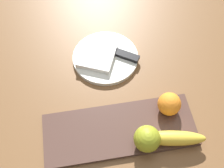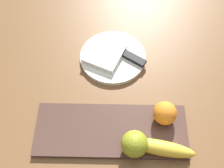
{
  "view_description": "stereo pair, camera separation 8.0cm",
  "coord_description": "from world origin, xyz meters",
  "px_view_note": "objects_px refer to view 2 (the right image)",
  "views": [
    {
      "loc": [
        0.09,
        0.34,
        0.72
      ],
      "look_at": [
        0.02,
        -0.08,
        0.04
      ],
      "focal_mm": 46.68,
      "sensor_mm": 36.0,
      "label": 1
    },
    {
      "loc": [
        0.01,
        0.35,
        0.72
      ],
      "look_at": [
        0.02,
        -0.08,
        0.04
      ],
      "focal_mm": 46.68,
      "sensor_mm": 36.0,
      "label": 2
    }
  ],
  "objects_px": {
    "banana": "(161,148)",
    "folded_napkin": "(105,54)",
    "knife": "(128,55)",
    "dinner_plate": "(113,57)",
    "orange_near_apple": "(165,113)",
    "fruit_tray": "(111,130)",
    "apple": "(134,144)"
  },
  "relations": [
    {
      "from": "dinner_plate",
      "to": "orange_near_apple",
      "type": "bearing_deg",
      "value": 123.51
    },
    {
      "from": "knife",
      "to": "folded_napkin",
      "type": "bearing_deg",
      "value": 32.3
    },
    {
      "from": "folded_napkin",
      "to": "banana",
      "type": "bearing_deg",
      "value": 116.39
    },
    {
      "from": "apple",
      "to": "dinner_plate",
      "type": "relative_size",
      "value": 0.33
    },
    {
      "from": "fruit_tray",
      "to": "orange_near_apple",
      "type": "relative_size",
      "value": 6.42
    },
    {
      "from": "orange_near_apple",
      "to": "knife",
      "type": "height_order",
      "value": "orange_near_apple"
    },
    {
      "from": "banana",
      "to": "folded_napkin",
      "type": "bearing_deg",
      "value": 126.64
    },
    {
      "from": "banana",
      "to": "knife",
      "type": "distance_m",
      "value": 0.31
    },
    {
      "from": "fruit_tray",
      "to": "folded_napkin",
      "type": "relative_size",
      "value": 3.63
    },
    {
      "from": "apple",
      "to": "orange_near_apple",
      "type": "height_order",
      "value": "apple"
    },
    {
      "from": "fruit_tray",
      "to": "dinner_plate",
      "type": "relative_size",
      "value": 1.99
    },
    {
      "from": "fruit_tray",
      "to": "apple",
      "type": "xyz_separation_m",
      "value": [
        -0.06,
        0.05,
        0.04
      ]
    },
    {
      "from": "apple",
      "to": "orange_near_apple",
      "type": "bearing_deg",
      "value": -133.12
    },
    {
      "from": "fruit_tray",
      "to": "dinner_plate",
      "type": "distance_m",
      "value": 0.24
    },
    {
      "from": "apple",
      "to": "folded_napkin",
      "type": "bearing_deg",
      "value": -74.29
    },
    {
      "from": "apple",
      "to": "orange_near_apple",
      "type": "distance_m",
      "value": 0.12
    },
    {
      "from": "fruit_tray",
      "to": "apple",
      "type": "relative_size",
      "value": 5.94
    },
    {
      "from": "banana",
      "to": "dinner_plate",
      "type": "relative_size",
      "value": 0.84
    },
    {
      "from": "folded_napkin",
      "to": "knife",
      "type": "relative_size",
      "value": 0.67
    },
    {
      "from": "dinner_plate",
      "to": "apple",
      "type": "bearing_deg",
      "value": 101.1
    },
    {
      "from": "folded_napkin",
      "to": "knife",
      "type": "xyz_separation_m",
      "value": [
        -0.07,
        0.0,
        -0.0
      ]
    },
    {
      "from": "apple",
      "to": "knife",
      "type": "xyz_separation_m",
      "value": [
        0.01,
        -0.29,
        -0.03
      ]
    },
    {
      "from": "banana",
      "to": "dinner_plate",
      "type": "xyz_separation_m",
      "value": [
        0.12,
        -0.3,
        -0.03
      ]
    },
    {
      "from": "knife",
      "to": "orange_near_apple",
      "type": "bearing_deg",
      "value": 147.5
    },
    {
      "from": "orange_near_apple",
      "to": "dinner_plate",
      "type": "bearing_deg",
      "value": -56.49
    },
    {
      "from": "apple",
      "to": "banana",
      "type": "xyz_separation_m",
      "value": [
        -0.06,
        0.0,
        -0.01
      ]
    },
    {
      "from": "apple",
      "to": "fruit_tray",
      "type": "bearing_deg",
      "value": -41.74
    },
    {
      "from": "apple",
      "to": "knife",
      "type": "height_order",
      "value": "apple"
    },
    {
      "from": "dinner_plate",
      "to": "knife",
      "type": "distance_m",
      "value": 0.05
    },
    {
      "from": "apple",
      "to": "knife",
      "type": "relative_size",
      "value": 0.41
    },
    {
      "from": "folded_napkin",
      "to": "dinner_plate",
      "type": "bearing_deg",
      "value": 180.0
    },
    {
      "from": "dinner_plate",
      "to": "folded_napkin",
      "type": "bearing_deg",
      "value": 0.0
    }
  ]
}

